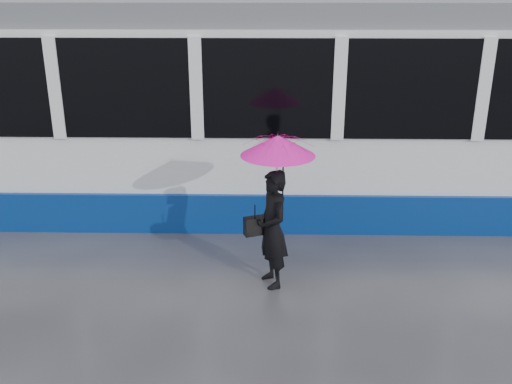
{
  "coord_description": "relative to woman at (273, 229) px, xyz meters",
  "views": [
    {
      "loc": [
        0.77,
        -6.7,
        3.63
      ],
      "look_at": [
        0.63,
        0.11,
        1.1
      ],
      "focal_mm": 40.0,
      "sensor_mm": 36.0,
      "label": 1
    }
  ],
  "objects": [
    {
      "name": "rails",
      "position": [
        -0.84,
        2.78,
        -0.74
      ],
      "size": [
        34.0,
        1.51,
        0.02
      ],
      "color": "#3F3D38",
      "rests_on": "ground"
    },
    {
      "name": "ground",
      "position": [
        -0.84,
        0.28,
        -0.75
      ],
      "size": [
        90.0,
        90.0,
        0.0
      ],
      "primitive_type": "plane",
      "color": "#2E2E33",
      "rests_on": "ground"
    },
    {
      "name": "woman",
      "position": [
        0.0,
        0.0,
        0.0
      ],
      "size": [
        0.53,
        0.64,
        1.51
      ],
      "primitive_type": "imported",
      "rotation": [
        0.0,
        0.0,
        -1.21
      ],
      "color": "black",
      "rests_on": "ground"
    },
    {
      "name": "handbag",
      "position": [
        -0.22,
        0.02,
        0.04
      ],
      "size": [
        0.29,
        0.2,
        0.41
      ],
      "rotation": [
        0.0,
        0.0,
        0.36
      ],
      "color": "black",
      "rests_on": "ground"
    },
    {
      "name": "umbrella",
      "position": [
        0.05,
        0.0,
        0.9
      ],
      "size": [
        1.14,
        1.14,
        1.02
      ],
      "rotation": [
        0.0,
        0.0,
        0.36
      ],
      "color": "#FF156D",
      "rests_on": "ground"
    }
  ]
}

